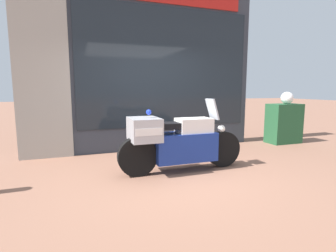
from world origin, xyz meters
The scene contains 6 objects.
ground_plane centered at (0.00, 0.00, 0.00)m, with size 60.00×60.00×0.00m, color #8E604C.
shop_building centered at (-0.44, 2.00, 1.89)m, with size 5.45×0.55×3.76m.
window_display centered at (0.46, 2.03, 0.44)m, with size 3.94×0.30×1.78m.
paramedic_motorcycle centered at (0.03, 0.02, 0.55)m, with size 2.29×0.62×1.27m.
utility_cabinet centered at (3.67, 1.38, 0.53)m, with size 0.86×0.51×1.05m, color #235633.
white_helmet centered at (3.67, 1.32, 1.21)m, with size 0.32×0.32×0.32m, color white.
Camera 1 is at (-1.61, -4.13, 1.44)m, focal length 28.00 mm.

